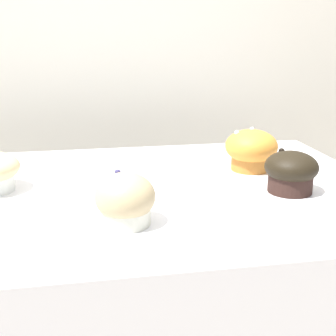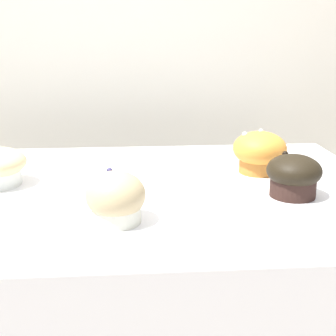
% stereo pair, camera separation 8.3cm
% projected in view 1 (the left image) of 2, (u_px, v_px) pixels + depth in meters
% --- Properties ---
extents(wall_back, '(3.20, 0.10, 1.80)m').
position_uv_depth(wall_back, '(102.00, 128.00, 1.42)').
color(wall_back, beige).
rests_on(wall_back, ground).
extents(muffin_front_center, '(0.09, 0.09, 0.08)m').
position_uv_depth(muffin_front_center, '(123.00, 201.00, 0.70)').
color(muffin_front_center, silver).
rests_on(muffin_front_center, display_counter).
extents(muffin_back_right, '(0.11, 0.11, 0.09)m').
position_uv_depth(muffin_back_right, '(251.00, 150.00, 0.97)').
color(muffin_back_right, '#C27931').
rests_on(muffin_back_right, display_counter).
extents(muffin_front_left, '(0.10, 0.10, 0.08)m').
position_uv_depth(muffin_front_left, '(291.00, 171.00, 0.84)').
color(muffin_front_left, '#311E19').
rests_on(muffin_front_left, display_counter).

